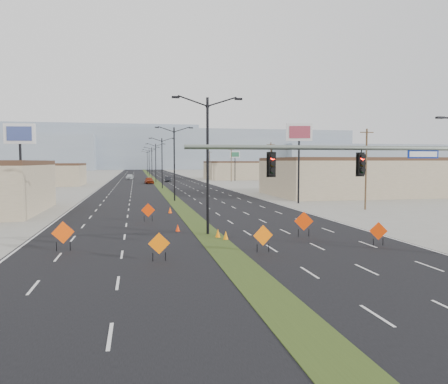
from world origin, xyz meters
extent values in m
plane|color=gray|center=(0.00, 0.00, 0.00)|extent=(600.00, 600.00, 0.00)
cube|color=black|center=(0.00, 100.00, 0.00)|extent=(25.00, 400.00, 0.02)
cube|color=#324418|center=(0.00, 100.00, 0.00)|extent=(2.00, 400.00, 0.04)
cube|color=tan|center=(-32.00, 85.00, 2.25)|extent=(30.00, 14.00, 4.50)
cube|color=tan|center=(34.00, 45.00, 2.75)|extent=(36.00, 18.00, 5.50)
cube|color=tan|center=(38.00, 110.00, 2.50)|extent=(44.00, 16.00, 5.00)
cube|color=gray|center=(40.00, 300.00, 14.00)|extent=(220.00, 50.00, 28.00)
cube|color=gray|center=(180.00, 290.00, 9.00)|extent=(160.00, 50.00, 18.00)
cube|color=gray|center=(-30.00, 320.00, 16.00)|extent=(140.00, 50.00, 32.00)
cylinder|color=slate|center=(5.20, 2.00, 6.10)|extent=(16.00, 0.24, 0.24)
cube|color=navy|center=(10.40, 1.98, 5.78)|extent=(1.90, 0.04, 0.45)
cube|color=black|center=(1.70, 2.00, 5.22)|extent=(0.50, 0.28, 1.30)
sphere|color=#FF0C05|center=(1.70, 1.84, 5.57)|extent=(0.22, 0.22, 0.22)
cube|color=black|center=(6.70, 2.00, 5.22)|extent=(0.50, 0.28, 1.30)
sphere|color=#FF0C05|center=(6.70, 1.84, 5.57)|extent=(0.22, 0.22, 0.22)
cylinder|color=black|center=(0.00, 12.00, 5.00)|extent=(0.20, 0.20, 10.00)
cube|color=black|center=(-2.30, 12.00, 9.95)|extent=(0.55, 0.24, 0.14)
cube|color=black|center=(2.30, 12.00, 9.95)|extent=(0.55, 0.24, 0.14)
cylinder|color=black|center=(0.00, 40.00, 5.00)|extent=(0.20, 0.20, 10.00)
cube|color=black|center=(-2.30, 40.00, 9.95)|extent=(0.55, 0.24, 0.14)
cube|color=black|center=(2.30, 40.00, 9.95)|extent=(0.55, 0.24, 0.14)
cylinder|color=black|center=(0.00, 68.00, 5.00)|extent=(0.20, 0.20, 10.00)
cube|color=black|center=(-2.30, 68.00, 9.95)|extent=(0.55, 0.24, 0.14)
cube|color=black|center=(2.30, 68.00, 9.95)|extent=(0.55, 0.24, 0.14)
cylinder|color=black|center=(0.00, 96.00, 5.00)|extent=(0.20, 0.20, 10.00)
cube|color=black|center=(-2.30, 96.00, 9.95)|extent=(0.55, 0.24, 0.14)
cube|color=black|center=(2.30, 96.00, 9.95)|extent=(0.55, 0.24, 0.14)
cylinder|color=black|center=(0.00, 124.00, 5.00)|extent=(0.20, 0.20, 10.00)
cube|color=black|center=(-2.30, 124.00, 9.95)|extent=(0.55, 0.24, 0.14)
cube|color=black|center=(2.30, 124.00, 9.95)|extent=(0.55, 0.24, 0.14)
cylinder|color=black|center=(0.00, 152.00, 5.00)|extent=(0.20, 0.20, 10.00)
cube|color=black|center=(-2.30, 152.00, 9.95)|extent=(0.55, 0.24, 0.14)
cube|color=black|center=(2.30, 152.00, 9.95)|extent=(0.55, 0.24, 0.14)
cylinder|color=black|center=(0.00, 180.00, 5.00)|extent=(0.20, 0.20, 10.00)
cube|color=black|center=(-2.30, 180.00, 9.95)|extent=(0.55, 0.24, 0.14)
cube|color=black|center=(2.30, 180.00, 9.95)|extent=(0.55, 0.24, 0.14)
cylinder|color=#4C3823|center=(20.00, 25.00, 4.50)|extent=(0.20, 0.20, 9.00)
cube|color=#4C3823|center=(20.00, 25.00, 8.60)|extent=(1.60, 0.10, 0.10)
cylinder|color=#4C3823|center=(20.00, 60.00, 4.50)|extent=(0.20, 0.20, 9.00)
cube|color=#4C3823|center=(20.00, 60.00, 8.60)|extent=(1.60, 0.10, 0.10)
cylinder|color=#4C3823|center=(20.00, 95.00, 4.50)|extent=(0.20, 0.20, 9.00)
cube|color=#4C3823|center=(20.00, 95.00, 8.60)|extent=(1.60, 0.10, 0.10)
cylinder|color=#4C3823|center=(20.00, 130.00, 4.50)|extent=(0.20, 0.20, 9.00)
cube|color=#4C3823|center=(20.00, 130.00, 8.60)|extent=(1.60, 0.10, 0.10)
imported|color=maroon|center=(-2.00, 87.49, 0.81)|extent=(2.32, 4.91, 1.62)
imported|color=black|center=(3.21, 96.87, 0.68)|extent=(1.85, 4.23, 1.35)
imported|color=#B3B9BD|center=(-7.00, 116.32, 0.74)|extent=(2.41, 5.24, 1.48)
cube|color=#DF4104|center=(-9.48, 7.84, 1.12)|extent=(1.25, 0.58, 1.35)
cylinder|color=black|center=(-9.88, 7.84, 0.28)|extent=(0.05, 0.05, 0.56)
cylinder|color=black|center=(-9.09, 7.84, 0.28)|extent=(0.05, 0.05, 0.56)
cube|color=orange|center=(-3.98, 3.99, 0.97)|extent=(1.17, 0.06, 1.17)
cylinder|color=black|center=(-4.32, 3.99, 0.24)|extent=(0.05, 0.05, 0.49)
cylinder|color=black|center=(-3.64, 3.99, 0.24)|extent=(0.05, 0.05, 0.49)
cube|color=red|center=(-4.11, 19.99, 1.02)|extent=(1.23, 0.06, 1.23)
cylinder|color=black|center=(-4.47, 19.99, 0.26)|extent=(0.05, 0.05, 0.51)
cylinder|color=black|center=(-3.76, 19.99, 0.26)|extent=(0.05, 0.05, 0.51)
cube|color=#FF6B05|center=(2.17, 5.06, 1.02)|extent=(1.23, 0.15, 1.23)
cylinder|color=black|center=(1.81, 5.06, 0.26)|extent=(0.05, 0.05, 0.51)
cylinder|color=black|center=(2.53, 5.06, 0.26)|extent=(0.05, 0.05, 0.51)
cube|color=red|center=(9.96, 5.55, 0.96)|extent=(1.12, 0.37, 1.15)
cylinder|color=black|center=(9.62, 5.55, 0.24)|extent=(0.05, 0.05, 0.48)
cylinder|color=black|center=(10.30, 5.55, 0.24)|extent=(0.05, 0.05, 0.48)
cube|color=#EE3B05|center=(6.56, 9.67, 1.13)|extent=(1.32, 0.41, 1.36)
cylinder|color=black|center=(6.17, 9.67, 0.28)|extent=(0.05, 0.05, 0.56)
cylinder|color=black|center=(6.96, 9.67, 0.28)|extent=(0.05, 0.05, 0.56)
cone|color=#F43405|center=(-2.04, 13.84, 0.28)|extent=(0.42, 0.42, 0.57)
cone|color=orange|center=(0.84, 9.53, 0.32)|extent=(0.45, 0.45, 0.63)
cone|color=orange|center=(0.47, 10.46, 0.32)|extent=(0.45, 0.45, 0.64)
cone|color=#FD4C05|center=(-1.70, 25.87, 0.33)|extent=(0.41, 0.41, 0.66)
cylinder|color=black|center=(-16.13, 26.13, 3.74)|extent=(0.24, 0.24, 7.48)
cube|color=white|center=(-16.13, 26.13, 8.07)|extent=(2.97, 0.73, 1.97)
cube|color=#39488A|center=(-16.13, 25.93, 8.07)|extent=(2.35, 0.35, 1.38)
cylinder|color=black|center=(15.35, 33.46, 4.22)|extent=(0.24, 0.24, 8.44)
cube|color=white|center=(15.35, 33.46, 9.11)|extent=(3.31, 1.19, 2.22)
cube|color=#A33648|center=(15.35, 33.26, 9.11)|extent=(2.59, 0.73, 1.56)
cylinder|color=black|center=(21.77, 98.20, 3.40)|extent=(0.24, 0.24, 6.79)
cube|color=white|center=(21.77, 98.20, 7.33)|extent=(2.66, 1.18, 1.79)
cube|color=#307854|center=(21.77, 98.00, 7.33)|extent=(2.05, 0.72, 1.25)
camera|label=1|loc=(-5.15, -19.48, 5.38)|focal=35.00mm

